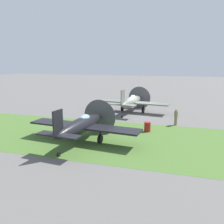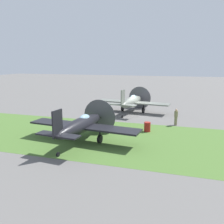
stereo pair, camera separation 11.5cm
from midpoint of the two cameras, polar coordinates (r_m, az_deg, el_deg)
The scene contains 6 objects.
ground_plane at distance 30.76m, azimuth 6.21°, elevation -0.29°, with size 160.00×160.00×0.00m, color #605E5B.
grass_verge at distance 20.80m, azimuth 0.79°, elevation -6.22°, with size 120.00×11.00×0.01m, color #476B2D.
airplane_lead at distance 30.95m, azimuth 4.61°, elevation 2.52°, with size 9.65×7.66×3.42m.
airplane_wingman at distance 19.58m, azimuth -7.29°, elevation -3.10°, with size 9.70×7.69×3.44m.
ground_crew_chief at distance 25.56m, azimuth 14.81°, elevation -1.05°, with size 0.38×0.62×1.73m.
fuel_drum at distance 22.84m, azimuth 8.25°, elevation -3.51°, with size 0.60×0.60×0.90m, color maroon.
Camera 1 is at (5.36, -29.59, 6.50)m, focal length 38.50 mm.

